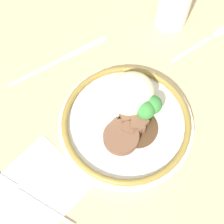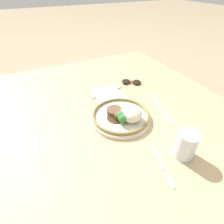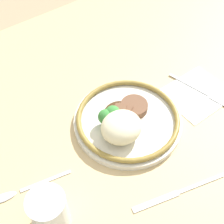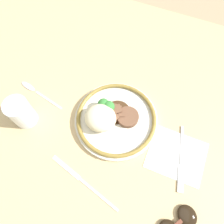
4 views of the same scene
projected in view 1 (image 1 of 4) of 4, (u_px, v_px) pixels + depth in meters
ground_plane at (118, 133)px, 0.62m from camera, size 8.00×8.00×0.00m
dining_table at (119, 129)px, 0.61m from camera, size 1.34×1.05×0.03m
napkin at (34, 191)px, 0.54m from camera, size 0.16×0.14×0.00m
plate at (129, 117)px, 0.58m from camera, size 0.25×0.25×0.07m
juice_glass at (173, 7)px, 0.66m from camera, size 0.07×0.07×0.10m
fork at (18, 191)px, 0.54m from camera, size 0.05×0.19×0.00m
knife at (63, 59)px, 0.66m from camera, size 0.23×0.07×0.00m
spoon at (214, 35)px, 0.68m from camera, size 0.17×0.05×0.01m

